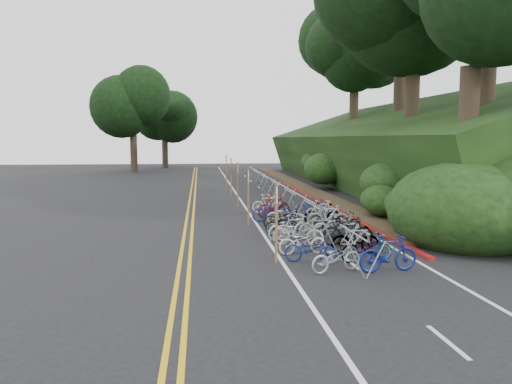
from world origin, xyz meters
TOP-DOWN VIEW (x-y plane):
  - ground at (0.00, 0.00)m, footprint 120.00×120.00m
  - road_markings at (0.63, 10.10)m, footprint 7.47×80.00m
  - red_curb at (5.70, 12.00)m, footprint 0.25×28.00m
  - embankment at (12.96, 19.04)m, footprint 14.30×48.14m
  - tree_cluster at (9.76, 22.04)m, footprint 32.52×54.10m
  - bike_rack_front at (2.95, -2.54)m, footprint 1.10×2.63m
  - bike_racks_rest at (3.00, 13.00)m, footprint 1.14×23.00m
  - signpost_near at (0.80, -1.68)m, footprint 0.08×0.40m
  - signposts_rest at (0.60, 14.00)m, footprint 0.08×18.40m
  - bike_front at (1.79, 1.79)m, footprint 1.41×1.92m
  - bike_valet at (2.87, 2.39)m, footprint 3.32×13.25m

SIDE VIEW (x-z plane):
  - ground at x=0.00m, z-range 0.00..0.00m
  - road_markings at x=0.63m, z-range 0.00..0.01m
  - red_curb at x=5.70m, z-range 0.00..0.10m
  - bike_valet at x=2.87m, z-range -0.07..1.03m
  - bike_front at x=1.79m, z-range 0.00..0.96m
  - bike_rack_front at x=2.95m, z-range 0.24..1.32m
  - bike_racks_rest at x=3.00m, z-range 0.27..1.44m
  - signpost_near at x=0.80m, z-range 0.18..2.64m
  - signposts_rest at x=0.60m, z-range 0.18..2.68m
  - embankment at x=12.96m, z-range -1.99..7.12m
  - tree_cluster at x=9.76m, z-range 2.30..20.81m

